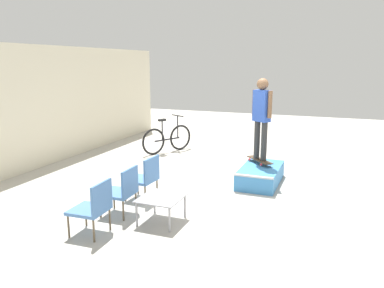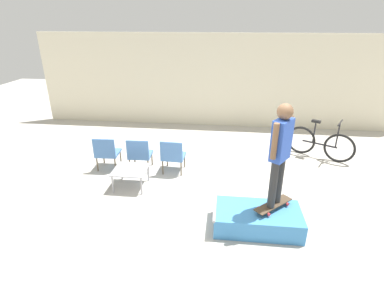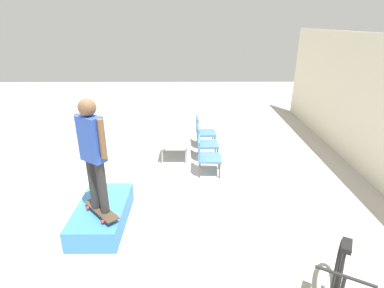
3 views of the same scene
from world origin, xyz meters
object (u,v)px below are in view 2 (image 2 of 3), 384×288
coffee_table (130,171)px  patio_chair_left (107,152)px  patio_chair_center (140,153)px  patio_chair_right (173,155)px  bicycle (320,143)px  person_skater (281,148)px  skate_ramp_box (257,219)px  skateboard_on_ramp (273,205)px

coffee_table → patio_chair_left: patio_chair_left is taller
coffee_table → patio_chair_center: size_ratio=0.85×
patio_chair_left → patio_chair_right: 1.61m
patio_chair_left → bicycle: 5.42m
coffee_table → patio_chair_left: size_ratio=0.85×
person_skater → skate_ramp_box: bearing=142.0°
patio_chair_center → person_skater: bearing=146.4°
patio_chair_center → patio_chair_right: same height
skateboard_on_ramp → coffee_table: 3.05m
skate_ramp_box → person_skater: person_skater is taller
person_skater → skateboard_on_ramp: bearing=-92.1°
patio_chair_left → patio_chair_center: (0.81, -0.00, 0.00)m
skate_ramp_box → patio_chair_center: patio_chair_center is taller
skate_ramp_box → bicycle: size_ratio=0.99×
skate_ramp_box → patio_chair_center: 3.21m
skate_ramp_box → coffee_table: size_ratio=2.12×
skate_ramp_box → patio_chair_right: size_ratio=1.80×
person_skater → patio_chair_center: bearing=93.2°
person_skater → coffee_table: (-2.88, 1.03, -1.15)m
skate_ramp_box → coffee_table: 2.85m
patio_chair_center → bicycle: bearing=-166.2°
coffee_table → patio_chair_left: 1.09m
coffee_table → skateboard_on_ramp: bearing=-19.7°
skate_ramp_box → bicycle: bicycle is taller
person_skater → patio_chair_right: bearing=84.4°
coffee_table → bicycle: size_ratio=0.47×
patio_chair_right → bicycle: bicycle is taller
bicycle → coffee_table: bearing=-127.2°
person_skater → patio_chair_right: size_ratio=2.11×
patio_chair_left → patio_chair_center: size_ratio=1.00×
patio_chair_center → patio_chair_right: (0.80, 0.00, 0.00)m
person_skater → coffee_table: person_skater is taller
person_skater → bicycle: person_skater is taller
skate_ramp_box → bicycle: 3.63m
patio_chair_left → skate_ramp_box: bearing=149.3°
person_skater → patio_chair_center: size_ratio=2.11×
person_skater → patio_chair_center: 3.53m
patio_chair_left → patio_chair_right: same height
patio_chair_center → patio_chair_right: bearing=178.0°
coffee_table → patio_chair_right: patio_chair_right is taller
skateboard_on_ramp → bicycle: 3.42m
coffee_table → bicycle: bicycle is taller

